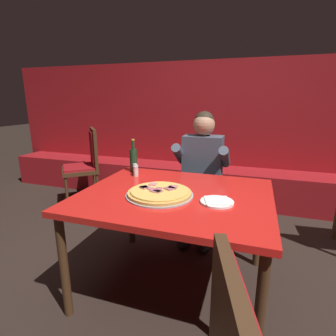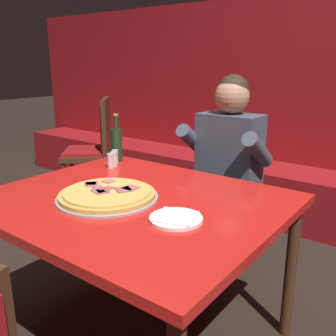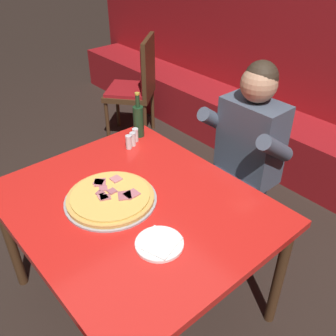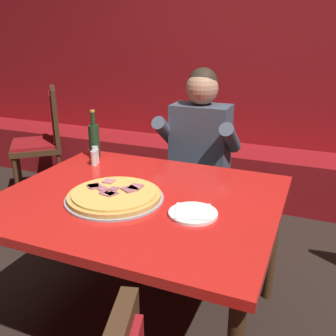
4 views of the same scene
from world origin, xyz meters
name	(u,v)px [view 3 (image 3 of 4)]	position (x,y,z in m)	size (l,w,h in m)	color
ground_plane	(140,299)	(0.00, 0.00, 0.00)	(24.00, 24.00, 0.00)	black
booth_bench	(315,158)	(0.00, 1.86, 0.23)	(6.46, 0.48, 0.46)	maroon
main_dining_table	(135,214)	(0.00, 0.00, 0.68)	(1.29, 1.08, 0.75)	#422816
pizza	(111,198)	(-0.09, -0.08, 0.77)	(0.46, 0.46, 0.05)	#9E9EA3
plate_white_paper	(159,243)	(0.30, -0.09, 0.76)	(0.21, 0.21, 0.02)	white
beer_bottle	(138,120)	(-0.52, 0.43, 0.86)	(0.07, 0.07, 0.29)	#19381E
shaker_black_pepper	(133,140)	(-0.45, 0.33, 0.79)	(0.04, 0.04, 0.09)	silver
shaker_parmesan	(135,135)	(-0.48, 0.37, 0.79)	(0.04, 0.04, 0.09)	silver
shaker_oregano	(129,143)	(-0.43, 0.29, 0.79)	(0.04, 0.04, 0.09)	silver
diner_seated_blue_shirt	(240,156)	(0.02, 0.79, 0.71)	(0.53, 0.53, 1.27)	black
dining_chair_by_booth	(137,83)	(-1.61, 1.22, 0.58)	(0.62, 0.62, 1.02)	#422816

